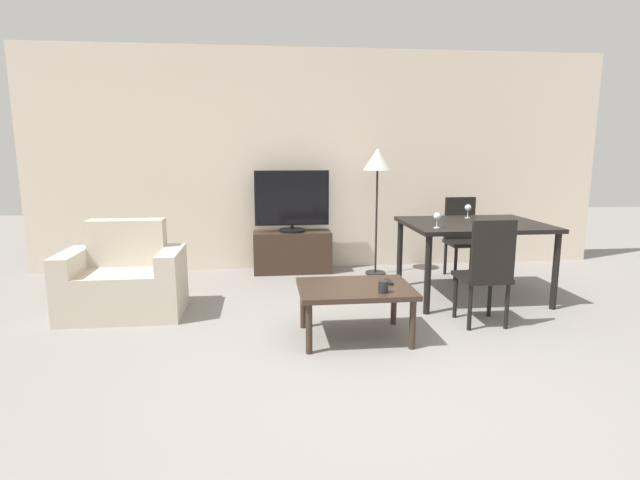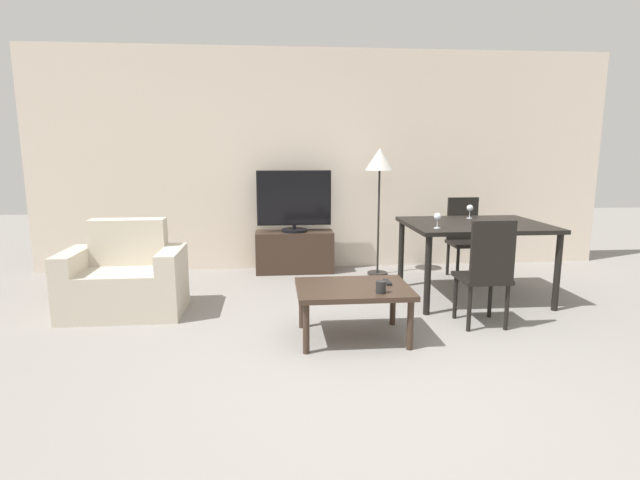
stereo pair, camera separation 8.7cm
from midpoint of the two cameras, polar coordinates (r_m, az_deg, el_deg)
The scene contains 14 objects.
ground_plane at distance 3.43m, azimuth 7.37°, elevation -15.68°, with size 18.00×18.00×0.00m, color gray.
wall_back at distance 6.31m, azimuth 1.07°, elevation 9.02°, with size 7.20×0.06×2.70m.
armchair at distance 4.93m, azimuth -20.90°, elevation -4.34°, with size 1.05×0.66×0.85m.
tv_stand at distance 6.15m, azimuth -2.52°, elevation -1.34°, with size 0.94×0.37×0.50m.
tv at distance 6.05m, azimuth -2.57°, elevation 4.44°, with size 0.90×0.31×0.74m.
coffee_table at distance 3.99m, azimuth 4.44°, elevation -6.01°, with size 0.90×0.66×0.43m.
dining_table at distance 5.24m, azimuth 17.73°, elevation 1.03°, with size 1.36×1.07×0.77m.
dining_chair_near at distance 4.42m, azimuth 19.03°, elevation -3.22°, with size 0.40×0.40×0.93m.
dining_chair_far at distance 6.13m, azimuth 16.60°, elevation 0.61°, with size 0.40×0.40×0.93m.
floor_lamp at distance 5.93m, azimuth 7.25°, elevation 8.41°, with size 0.34×0.34×1.51m.
remote_primary at distance 4.09m, azimuth 8.33°, elevation -4.80°, with size 0.04×0.15×0.02m.
cup_white_near at distance 3.81m, azimuth 7.63°, elevation -5.35°, with size 0.08×0.08×0.09m.
wine_glass_left at distance 5.52m, azimuth 17.19°, elevation 3.42°, with size 0.07×0.07×0.15m.
wine_glass_center at distance 4.75m, azimuth 13.80°, elevation 2.51°, with size 0.07×0.07×0.15m.
Camera 2 is at (-0.67, -3.00, 1.50)m, focal length 28.00 mm.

